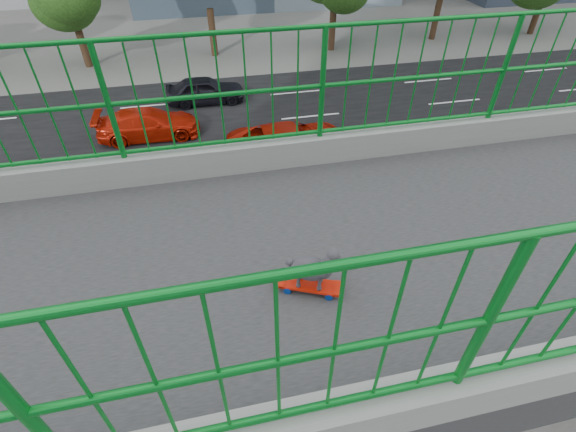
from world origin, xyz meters
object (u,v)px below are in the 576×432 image
(car_2, at_px, (292,143))
(car_4, at_px, (205,90))
(skateboard, at_px, (309,285))
(car_1, at_px, (47,220))
(car_5, at_px, (288,256))
(poodle, at_px, (314,267))
(car_3, at_px, (148,124))

(car_2, xyz_separation_m, car_4, (-6.40, -3.24, -0.06))
(car_4, bearing_deg, skateboard, -178.62)
(car_2, bearing_deg, car_1, 109.74)
(car_1, relative_size, car_5, 1.07)
(car_2, distance_m, car_4, 7.17)
(skateboard, xyz_separation_m, poodle, (0.01, 0.02, 0.21))
(skateboard, bearing_deg, car_3, -145.21)
(car_3, distance_m, car_5, 10.59)
(car_1, bearing_deg, car_4, 149.41)
(poodle, bearing_deg, car_4, -155.19)
(skateboard, height_order, poodle, poodle)
(poodle, relative_size, car_1, 0.09)
(car_3, height_order, car_5, car_5)
(poodle, bearing_deg, car_2, -168.81)
(car_4, bearing_deg, poodle, -178.56)
(poodle, relative_size, car_2, 0.07)
(car_2, bearing_deg, skateboard, 167.71)
(skateboard, relative_size, car_5, 0.12)
(poodle, bearing_deg, car_5, -167.41)
(poodle, bearing_deg, car_1, -123.90)
(car_3, bearing_deg, car_2, -118.05)
(poodle, distance_m, car_3, 17.59)
(skateboard, xyz_separation_m, car_3, (-15.97, -3.22, -6.39))
(skateboard, distance_m, car_2, 14.51)
(car_1, xyz_separation_m, car_5, (3.20, 7.37, -0.05))
(car_3, bearing_deg, skateboard, -168.59)
(car_2, relative_size, car_4, 1.33)
(car_1, distance_m, car_4, 11.15)
(car_1, xyz_separation_m, car_2, (-3.20, 8.92, -0.01))
(car_3, height_order, car_4, car_4)
(skateboard, height_order, car_5, skateboard)
(skateboard, relative_size, car_4, 0.13)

